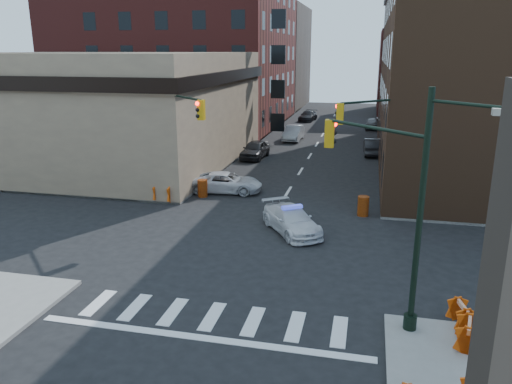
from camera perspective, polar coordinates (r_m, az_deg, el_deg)
The scene contains 28 objects.
ground at distance 24.36m, azimuth -0.12°, elevation -6.24°, with size 140.00×140.00×0.00m, color black.
sidewalk_nw at distance 62.18m, azimuth -14.25°, elevation 7.01°, with size 34.00×54.50×0.15m, color gray.
bank_building at distance 44.61m, azimuth -17.12°, elevation 9.20°, with size 22.00×22.00×9.00m, color #917C5F.
apartment_block at distance 66.37m, azimuth -8.39°, elevation 18.19°, with size 25.00×25.00×24.00m, color #571E1B.
commercial_row_ne at distance 45.24m, azimuth 23.46°, elevation 11.87°, with size 14.00×34.00×14.00m, color #4B301E.
filler_nw at distance 86.59m, azimuth -1.28°, elevation 15.13°, with size 20.00×18.00×16.00m, color #50453B.
filler_ne at distance 80.54m, azimuth 19.71°, elevation 12.75°, with size 16.00×16.00×12.00m, color #571E1B.
signal_pole_se at distance 17.11m, azimuth 15.62°, elevation -0.18°, with size 5.40×5.27×8.00m.
signal_pole_nw at distance 29.82m, azimuth -8.87°, elevation 6.37°, with size 3.58×3.67×8.00m.
signal_pole_ne at distance 27.77m, azimuth 14.30°, elevation 5.37°, with size 3.67×3.58×8.00m.
tree_ne_near at distance 48.38m, azimuth 15.82°, elevation 8.56°, with size 3.00×3.00×4.85m.
tree_ne_far at distance 56.32m, azimuth 15.47°, elevation 9.55°, with size 3.00×3.00×4.85m.
police_car at distance 26.08m, azimuth 4.08°, elevation -3.21°, with size 1.85×4.55×1.32m, color silver.
pickup at distance 33.39m, azimuth -3.41°, elevation 1.11°, with size 2.21×4.80×1.33m, color silver.
parked_car_wnear at distance 43.96m, azimuth -0.12°, elevation 4.88°, with size 1.82×4.53×1.54m, color black.
parked_car_wfar at distance 53.00m, azimuth 4.33°, elevation 6.74°, with size 1.65×4.72×1.55m, color #989BA0.
parked_car_wdeep at distance 68.21m, azimuth 5.96°, elevation 8.65°, with size 1.83×4.50×1.31m, color black.
parked_car_enear at distance 46.72m, azimuth 13.21°, elevation 5.09°, with size 1.58×4.54×1.50m, color black.
parked_car_efar at distance 62.38m, azimuth 13.24°, elevation 7.67°, with size 1.63×4.04×1.38m, color gray.
pedestrian_a at distance 33.52m, azimuth -7.75°, elevation 1.75°, with size 0.67×0.44×1.83m, color black.
pedestrian_b at distance 33.98m, azimuth -16.73°, elevation 1.46°, with size 0.92×0.72×1.90m, color black.
pedestrian_c at distance 34.29m, azimuth -13.81°, elevation 1.68°, with size 1.03×0.43×1.75m, color #1E232E.
barrel_road at distance 29.25m, azimuth 12.14°, elevation -1.58°, with size 0.64×0.64×1.15m, color orange.
barrel_bank at distance 32.48m, azimuth -6.13°, elevation 0.42°, with size 0.63×0.63×1.12m, color #CD6909.
barricade_se_a at distance 18.75m, azimuth 22.41°, elevation -12.81°, with size 1.08×0.54×0.81m, color #DA420A, non-canonical shape.
barricade_se_b at distance 17.61m, azimuth 23.09°, elevation -14.69°, with size 1.19×0.59×0.89m, color red, non-canonical shape.
barricade_nw_a at distance 31.43m, azimuth -10.50°, elevation -0.13°, with size 1.31×0.65×0.98m, color #D04709, non-canonical shape.
barricade_nw_b at distance 33.87m, azimuth -12.36°, elevation 0.83°, with size 1.17×0.58×0.87m, color #EA4E0B, non-canonical shape.
Camera 1 is at (5.07, -21.98, 9.19)m, focal length 35.00 mm.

